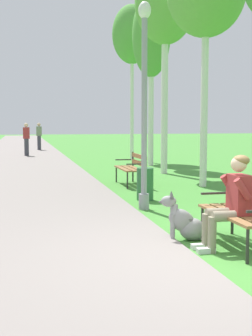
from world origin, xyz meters
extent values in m
plane|color=#478E38|center=(0.00, 0.00, 0.00)|extent=(120.00, 120.00, 0.00)
cube|color=gray|center=(-2.31, 24.00, 0.02)|extent=(4.11, 60.00, 0.04)
cube|color=olive|center=(0.26, 0.40, 0.45)|extent=(0.14, 1.50, 0.04)
cube|color=olive|center=(0.44, 0.40, 0.45)|extent=(0.14, 1.50, 0.04)
cube|color=olive|center=(0.61, 0.40, 0.45)|extent=(0.14, 1.50, 0.04)
cylinder|color=#2D2B28|center=(0.24, 1.09, 0.23)|extent=(0.04, 0.04, 0.45)
cylinder|color=#2D2B28|center=(0.72, 1.09, 0.43)|extent=(0.04, 0.04, 0.85)
cube|color=#2D2B28|center=(0.44, 1.09, 0.63)|extent=(0.45, 0.04, 0.03)
cylinder|color=#2D2B28|center=(0.24, -0.29, 0.23)|extent=(0.04, 0.04, 0.45)
cube|color=olive|center=(0.26, 6.63, 0.45)|extent=(0.14, 1.50, 0.04)
cube|color=olive|center=(0.43, 6.63, 0.45)|extent=(0.14, 1.50, 0.04)
cube|color=olive|center=(0.61, 6.63, 0.45)|extent=(0.14, 1.50, 0.04)
cube|color=olive|center=(0.71, 6.63, 0.59)|extent=(0.04, 1.50, 0.11)
cube|color=olive|center=(0.71, 6.63, 0.77)|extent=(0.04, 1.50, 0.11)
cylinder|color=#2D2B28|center=(0.23, 7.32, 0.23)|extent=(0.04, 0.04, 0.45)
cylinder|color=#2D2B28|center=(0.71, 7.32, 0.43)|extent=(0.04, 0.04, 0.85)
cube|color=#2D2B28|center=(0.43, 7.32, 0.63)|extent=(0.45, 0.04, 0.03)
cylinder|color=#2D2B28|center=(0.23, 5.94, 0.23)|extent=(0.04, 0.04, 0.45)
cylinder|color=#2D2B28|center=(0.71, 5.94, 0.43)|extent=(0.04, 0.04, 0.85)
cube|color=#2D2B28|center=(0.43, 5.94, 0.63)|extent=(0.45, 0.04, 0.03)
cylinder|color=gray|center=(0.23, 0.43, 0.47)|extent=(0.42, 0.14, 0.14)
cylinder|color=gray|center=(0.02, 0.43, 0.24)|extent=(0.11, 0.11, 0.47)
cube|color=silver|center=(-0.06, 0.43, 0.04)|extent=(0.24, 0.09, 0.07)
cylinder|color=gray|center=(0.23, 0.23, 0.47)|extent=(0.42, 0.14, 0.14)
cylinder|color=gray|center=(0.02, 0.23, 0.24)|extent=(0.11, 0.11, 0.47)
cube|color=silver|center=(-0.06, 0.23, 0.04)|extent=(0.24, 0.09, 0.07)
cube|color=maroon|center=(0.44, 0.33, 0.73)|extent=(0.22, 0.36, 0.52)
cylinder|color=maroon|center=(0.38, 0.53, 0.83)|extent=(0.25, 0.09, 0.30)
cylinder|color=maroon|center=(0.38, 0.13, 0.83)|extent=(0.25, 0.09, 0.30)
sphere|color=beige|center=(0.42, 0.33, 1.13)|extent=(0.21, 0.21, 0.21)
ellipsoid|color=olive|center=(0.45, 0.33, 1.18)|extent=(0.22, 0.23, 0.14)
ellipsoid|color=gray|center=(0.00, 0.88, 0.16)|extent=(0.42, 0.36, 0.32)
ellipsoid|color=gray|center=(-0.14, 0.92, 0.29)|extent=(0.54, 0.33, 0.48)
ellipsoid|color=#595959|center=(-0.09, 0.91, 0.32)|extent=(0.39, 0.27, 0.27)
cylinder|color=gray|center=(-0.25, 1.01, 0.19)|extent=(0.06, 0.06, 0.38)
cylinder|color=gray|center=(-0.28, 0.89, 0.19)|extent=(0.06, 0.06, 0.38)
cylinder|color=gray|center=(-0.25, 0.95, 0.43)|extent=(0.15, 0.19, 0.19)
ellipsoid|color=gray|center=(-0.33, 0.96, 0.56)|extent=(0.25, 0.19, 0.16)
cone|color=#595959|center=(-0.42, 0.99, 0.55)|extent=(0.12, 0.11, 0.09)
cone|color=#595959|center=(-0.28, 1.00, 0.66)|extent=(0.06, 0.06, 0.09)
cone|color=#595959|center=(-0.30, 0.91, 0.66)|extent=(0.06, 0.06, 0.09)
cylinder|color=gray|center=(0.20, 0.84, 0.03)|extent=(0.28, 0.11, 0.04)
cylinder|color=gray|center=(-0.06, 3.28, 0.15)|extent=(0.20, 0.20, 0.30)
cylinder|color=gray|center=(-0.06, 3.28, 1.81)|extent=(0.11, 0.11, 3.62)
ellipsoid|color=silver|center=(-0.06, 3.28, 3.74)|extent=(0.24, 0.24, 0.32)
cylinder|color=silver|center=(2.27, 5.97, 2.14)|extent=(0.18, 0.18, 4.28)
cylinder|color=silver|center=(2.22, 9.15, 2.35)|extent=(0.22, 0.22, 4.69)
ellipsoid|color=#66A847|center=(2.22, 9.15, 5.50)|extent=(1.97, 1.72, 2.68)
cylinder|color=silver|center=(2.55, 11.92, 2.02)|extent=(0.21, 0.21, 4.03)
ellipsoid|color=#569E42|center=(2.55, 11.92, 4.98)|extent=(1.45, 1.58, 3.17)
cylinder|color=silver|center=(2.47, 14.67, 2.38)|extent=(0.16, 0.16, 4.75)
ellipsoid|color=#569E42|center=(2.47, 14.67, 5.52)|extent=(1.74, 1.70, 2.56)
cylinder|color=#2D6638|center=(0.24, 4.28, 0.35)|extent=(0.36, 0.36, 0.70)
cylinder|color=#383842|center=(-2.12, 17.85, 0.44)|extent=(0.22, 0.22, 0.88)
cube|color=maroon|center=(-2.12, 17.85, 1.16)|extent=(0.32, 0.20, 0.56)
sphere|color=beige|center=(-2.12, 17.85, 1.55)|extent=(0.20, 0.20, 0.20)
cylinder|color=#383842|center=(-1.32, 22.61, 0.44)|extent=(0.22, 0.22, 0.88)
cube|color=#6B7F5B|center=(-1.32, 22.61, 1.16)|extent=(0.32, 0.20, 0.56)
sphere|color=tan|center=(-1.32, 22.61, 1.55)|extent=(0.20, 0.20, 0.20)
camera|label=1|loc=(-2.33, -5.07, 1.67)|focal=48.54mm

